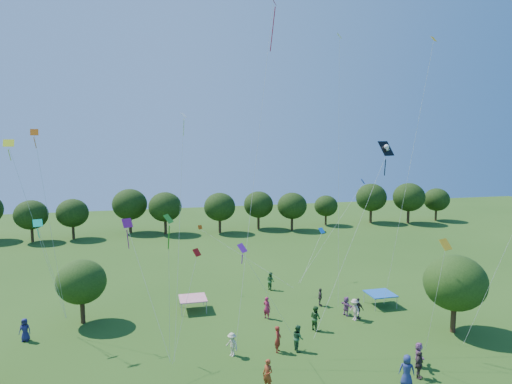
{
  "coord_description": "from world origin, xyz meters",
  "views": [
    {
      "loc": [
        -6.58,
        -12.73,
        14.32
      ],
      "look_at": [
        0.0,
        14.0,
        11.0
      ],
      "focal_mm": 32.0,
      "sensor_mm": 36.0,
      "label": 1
    }
  ],
  "objects_px": {
    "near_tree_north": "(81,282)",
    "tent_red_stripe": "(193,298)",
    "pirate_kite": "(385,152)",
    "tent_blue": "(380,294)",
    "red_high_kite": "(267,58)",
    "near_tree_east": "(455,283)"
  },
  "relations": [
    {
      "from": "near_tree_north",
      "to": "red_high_kite",
      "type": "distance_m",
      "value": 21.76
    },
    {
      "from": "near_tree_east",
      "to": "tent_blue",
      "type": "height_order",
      "value": "near_tree_east"
    },
    {
      "from": "pirate_kite",
      "to": "near_tree_north",
      "type": "bearing_deg",
      "value": 161.68
    },
    {
      "from": "tent_blue",
      "to": "red_high_kite",
      "type": "distance_m",
      "value": 21.79
    },
    {
      "from": "near_tree_north",
      "to": "tent_red_stripe",
      "type": "bearing_deg",
      "value": 3.83
    },
    {
      "from": "near_tree_north",
      "to": "near_tree_east",
      "type": "height_order",
      "value": "near_tree_east"
    },
    {
      "from": "near_tree_north",
      "to": "tent_red_stripe",
      "type": "distance_m",
      "value": 8.86
    },
    {
      "from": "tent_blue",
      "to": "red_high_kite",
      "type": "relative_size",
      "value": 0.1
    },
    {
      "from": "tent_blue",
      "to": "red_high_kite",
      "type": "height_order",
      "value": "red_high_kite"
    },
    {
      "from": "red_high_kite",
      "to": "near_tree_north",
      "type": "bearing_deg",
      "value": 159.39
    },
    {
      "from": "tent_red_stripe",
      "to": "red_high_kite",
      "type": "height_order",
      "value": "red_high_kite"
    },
    {
      "from": "red_high_kite",
      "to": "tent_red_stripe",
      "type": "bearing_deg",
      "value": 130.75
    },
    {
      "from": "near_tree_east",
      "to": "near_tree_north",
      "type": "bearing_deg",
      "value": 162.83
    },
    {
      "from": "tent_red_stripe",
      "to": "red_high_kite",
      "type": "distance_m",
      "value": 20.08
    },
    {
      "from": "near_tree_north",
      "to": "tent_blue",
      "type": "bearing_deg",
      "value": -5.04
    },
    {
      "from": "near_tree_north",
      "to": "pirate_kite",
      "type": "xyz_separation_m",
      "value": [
        21.4,
        -7.09,
        10.0
      ]
    },
    {
      "from": "near_tree_north",
      "to": "pirate_kite",
      "type": "height_order",
      "value": "pirate_kite"
    },
    {
      "from": "tent_red_stripe",
      "to": "pirate_kite",
      "type": "xyz_separation_m",
      "value": [
        12.85,
        -7.66,
        12.26
      ]
    },
    {
      "from": "tent_red_stripe",
      "to": "red_high_kite",
      "type": "xyz_separation_m",
      "value": [
        4.83,
        -5.6,
        18.67
      ]
    },
    {
      "from": "pirate_kite",
      "to": "tent_blue",
      "type": "bearing_deg",
      "value": 60.25
    },
    {
      "from": "pirate_kite",
      "to": "red_high_kite",
      "type": "height_order",
      "value": "red_high_kite"
    },
    {
      "from": "near_tree_east",
      "to": "red_high_kite",
      "type": "height_order",
      "value": "red_high_kite"
    }
  ]
}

